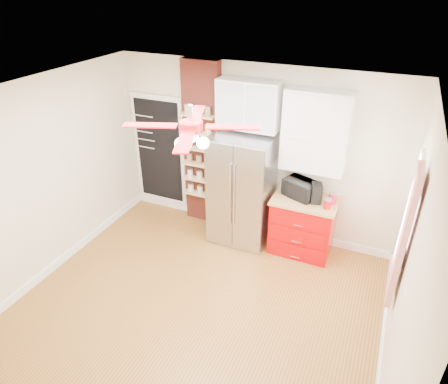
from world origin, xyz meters
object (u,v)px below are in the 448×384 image
at_px(red_cabinet, 303,225).
at_px(canister_left, 328,204).
at_px(pantry_jar_oats, 189,142).
at_px(fridge, 242,190).
at_px(coffee_maker, 316,193).
at_px(ceiling_fan, 191,127).
at_px(toaster_oven, 300,188).

distance_m(red_cabinet, canister_left, 0.63).
relative_size(canister_left, pantry_jar_oats, 1.07).
distance_m(fridge, coffee_maker, 1.13).
xyz_separation_m(red_cabinet, ceiling_fan, (-0.92, -1.68, 1.97)).
bearing_deg(canister_left, pantry_jar_oats, 174.07).
xyz_separation_m(red_cabinet, coffee_maker, (0.15, -0.02, 0.59)).
bearing_deg(ceiling_fan, pantry_jar_oats, 119.56).
bearing_deg(coffee_maker, fridge, 164.89).
relative_size(red_cabinet, ceiling_fan, 0.67).
xyz_separation_m(red_cabinet, toaster_oven, (-0.11, 0.06, 0.58)).
xyz_separation_m(toaster_oven, coffee_maker, (0.25, -0.07, 0.01)).
bearing_deg(pantry_jar_oats, coffee_maker, -3.32).
xyz_separation_m(ceiling_fan, pantry_jar_oats, (-1.01, 1.78, -0.99)).
bearing_deg(coffee_maker, toaster_oven, 147.12).
height_order(canister_left, pantry_jar_oats, pantry_jar_oats).
bearing_deg(coffee_maker, red_cabinet, 156.64).
xyz_separation_m(coffee_maker, canister_left, (0.19, -0.11, -0.08)).
xyz_separation_m(ceiling_fan, toaster_oven, (0.81, 1.74, -1.39)).
xyz_separation_m(ceiling_fan, coffee_maker, (1.07, 1.66, -1.38)).
bearing_deg(toaster_oven, coffee_maker, 4.99).
xyz_separation_m(toaster_oven, pantry_jar_oats, (-1.83, 0.05, 0.41)).
height_order(toaster_oven, coffee_maker, coffee_maker).
height_order(fridge, toaster_oven, fridge).
height_order(toaster_oven, pantry_jar_oats, pantry_jar_oats).
bearing_deg(fridge, coffee_maker, 1.71).
relative_size(ceiling_fan, coffee_maker, 4.85).
bearing_deg(coffee_maker, canister_left, -48.18).
relative_size(coffee_maker, pantry_jar_oats, 2.24).
distance_m(red_cabinet, coffee_maker, 0.61).
distance_m(fridge, pantry_jar_oats, 1.12).
xyz_separation_m(fridge, canister_left, (1.30, -0.08, 0.09)).
distance_m(red_cabinet, toaster_oven, 0.59).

